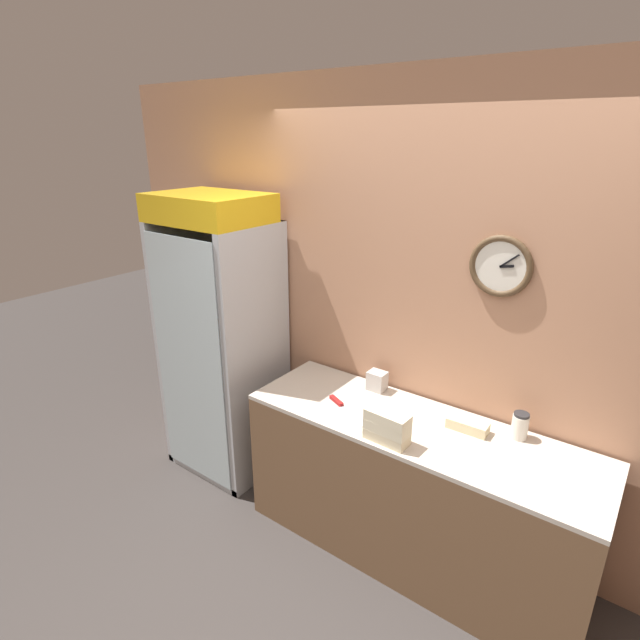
{
  "coord_description": "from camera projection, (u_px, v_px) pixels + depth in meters",
  "views": [
    {
      "loc": [
        0.96,
        -1.34,
        2.36
      ],
      "look_at": [
        -0.64,
        0.83,
        1.35
      ],
      "focal_mm": 28.0,
      "sensor_mm": 36.0,
      "label": 1
    }
  ],
  "objects": [
    {
      "name": "napkin_dispenser",
      "position": [
        377.0,
        381.0,
        3.07
      ],
      "size": [
        0.11,
        0.09,
        0.12
      ],
      "color": "#B7B2AD",
      "rests_on": "prep_counter"
    },
    {
      "name": "sandwich_stack_bottom",
      "position": [
        387.0,
        436.0,
        2.56
      ],
      "size": [
        0.23,
        0.11,
        0.06
      ],
      "color": "beige",
      "rests_on": "prep_counter"
    },
    {
      "name": "chefs_knife",
      "position": [
        342.0,
        406.0,
        2.89
      ],
      "size": [
        0.34,
        0.18,
        0.02
      ],
      "color": "silver",
      "rests_on": "prep_counter"
    },
    {
      "name": "prep_counter",
      "position": [
        412.0,
        491.0,
        2.86
      ],
      "size": [
        1.95,
        0.61,
        0.87
      ],
      "color": "brown",
      "rests_on": "ground_plane"
    },
    {
      "name": "sandwich_stack_middle",
      "position": [
        387.0,
        427.0,
        2.54
      ],
      "size": [
        0.24,
        0.11,
        0.06
      ],
      "color": "beige",
      "rests_on": "sandwich_stack_bottom"
    },
    {
      "name": "beverage_cooler",
      "position": [
        226.0,
        325.0,
        3.52
      ],
      "size": [
        0.74,
        0.61,
        2.01
      ],
      "color": "#B2B7BC",
      "rests_on": "ground_plane"
    },
    {
      "name": "sandwich_flat_left",
      "position": [
        468.0,
        425.0,
        2.66
      ],
      "size": [
        0.22,
        0.1,
        0.06
      ],
      "color": "beige",
      "rests_on": "prep_counter"
    },
    {
      "name": "sandwich_stack_top",
      "position": [
        388.0,
        417.0,
        2.52
      ],
      "size": [
        0.24,
        0.11,
        0.06
      ],
      "color": "beige",
      "rests_on": "sandwich_stack_middle"
    },
    {
      "name": "wall_back",
      "position": [
        452.0,
        324.0,
        2.81
      ],
      "size": [
        5.2,
        0.09,
        2.7
      ],
      "color": "#AD7A5B",
      "rests_on": "ground_plane"
    },
    {
      "name": "condiment_jar",
      "position": [
        520.0,
        426.0,
        2.58
      ],
      "size": [
        0.08,
        0.08,
        0.14
      ],
      "color": "silver",
      "rests_on": "prep_counter"
    }
  ]
}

